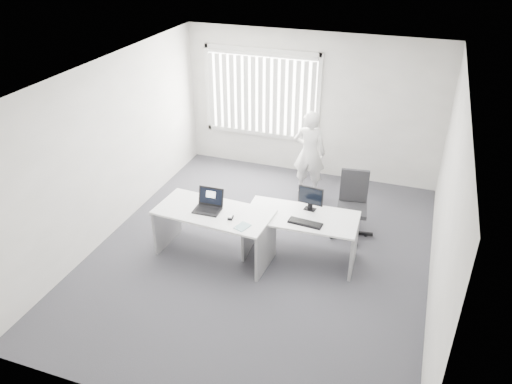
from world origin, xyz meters
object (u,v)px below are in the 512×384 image
(desk_far, at_px, (301,228))
(laptop, at_px, (207,202))
(desk_near, at_px, (214,223))
(office_chair, at_px, (351,215))
(monitor, at_px, (311,198))
(person, at_px, (309,153))

(desk_far, xyz_separation_m, laptop, (-1.33, -0.38, 0.39))
(desk_near, bearing_deg, desk_far, 19.32)
(office_chair, distance_m, laptop, 2.43)
(monitor, bearing_deg, laptop, -150.50)
(desk_far, relative_size, monitor, 4.40)
(desk_far, bearing_deg, office_chair, 55.03)
(office_chair, xyz_separation_m, person, (-1.00, 1.12, 0.47))
(desk_far, height_order, person, person)
(desk_near, relative_size, office_chair, 1.64)
(desk_near, relative_size, laptop, 4.55)
(office_chair, bearing_deg, desk_far, -130.26)
(desk_near, distance_m, monitor, 1.49)
(desk_far, bearing_deg, person, 98.55)
(desk_near, height_order, monitor, monitor)
(office_chair, bearing_deg, desk_near, -152.65)
(desk_far, relative_size, laptop, 4.32)
(desk_near, xyz_separation_m, office_chair, (1.85, 1.29, -0.23))
(desk_near, relative_size, desk_far, 1.05)
(desk_far, xyz_separation_m, monitor, (0.07, 0.22, 0.40))
(desk_far, height_order, laptop, laptop)
(person, xyz_separation_m, laptop, (-0.94, -2.45, 0.13))
(person, bearing_deg, office_chair, 127.91)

